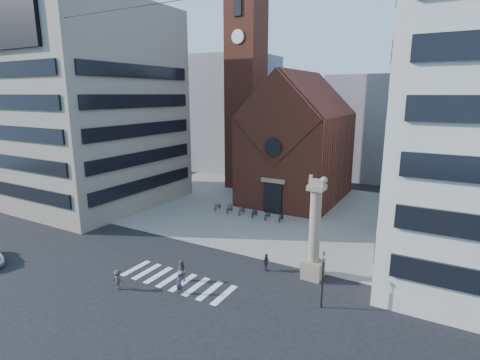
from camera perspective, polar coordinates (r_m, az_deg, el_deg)
name	(u,v)px	position (r m, az deg, el deg)	size (l,w,h in m)	color
ground	(193,265)	(34.38, -7.13, -12.72)	(120.00, 120.00, 0.00)	black
piazza	(279,209)	(49.80, 6.02, -4.41)	(46.00, 30.00, 0.05)	gray
zebra_crossing	(177,281)	(31.98, -9.61, -14.88)	(10.20, 3.20, 0.01)	white
church	(298,144)	(53.59, 8.82, 5.47)	(12.00, 16.65, 18.00)	brown
campanile	(246,88)	(60.03, 0.92, 13.83)	(5.50, 5.50, 31.20)	brown
building_left	(91,108)	(55.09, -21.77, 10.15)	(18.00, 20.00, 26.00)	gray
bg_block_left	(231,114)	(75.51, -1.42, 10.06)	(16.00, 14.00, 22.00)	gray
bg_block_mid	(370,128)	(71.08, 19.26, 7.55)	(14.00, 12.00, 18.00)	gray
bg_block_right	(480,114)	(66.82, 32.68, 8.52)	(16.00, 14.00, 24.00)	gray
lion_column	(314,238)	(31.19, 11.27, -8.71)	(1.63, 1.60, 8.68)	gray
traffic_light	(323,278)	(27.65, 12.48, -14.38)	(0.13, 0.16, 4.30)	black
pedestrian_0	(179,284)	(29.77, -9.22, -15.35)	(0.59, 0.39, 1.61)	#323043
pedestrian_1	(182,271)	(31.45, -8.87, -13.56)	(0.86, 0.67, 1.76)	#594D47
pedestrian_2	(266,262)	(32.89, 3.99, -12.39)	(0.91, 0.38, 1.54)	#25262C
pedestrian_3	(118,280)	(31.48, -18.08, -14.22)	(1.04, 0.60, 1.60)	#44342D
scooter_0	(218,206)	(48.89, -3.43, -4.03)	(0.68, 1.96, 1.03)	black
scooter_1	(229,208)	(47.96, -1.62, -4.28)	(0.54, 1.90, 1.14)	black
scooter_2	(242,210)	(47.12, 0.25, -4.66)	(0.68, 1.96, 1.03)	black
scooter_3	(254,212)	(46.29, 2.20, -4.93)	(0.54, 1.90, 1.14)	black
scooter_4	(267,215)	(45.56, 4.21, -5.33)	(0.68, 1.96, 1.03)	black
scooter_5	(281,217)	(44.85, 6.29, -5.60)	(0.54, 1.90, 1.14)	black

